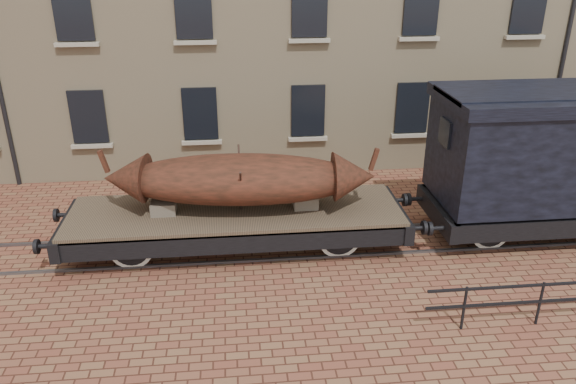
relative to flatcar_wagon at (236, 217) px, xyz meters
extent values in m
plane|color=brown|center=(1.49, 0.00, -0.88)|extent=(90.00, 90.00, 0.00)
cube|color=black|center=(-4.51, 4.96, 1.32)|extent=(1.10, 0.12, 1.70)
cube|color=#A59D87|center=(-4.51, 4.90, 0.37)|extent=(1.30, 0.18, 0.12)
cube|color=black|center=(-1.01, 4.96, 1.32)|extent=(1.10, 0.12, 1.70)
cube|color=#A59D87|center=(-1.01, 4.90, 0.37)|extent=(1.30, 0.18, 0.12)
cube|color=black|center=(2.49, 4.96, 1.32)|extent=(1.10, 0.12, 1.70)
cube|color=#A59D87|center=(2.49, 4.90, 0.37)|extent=(1.30, 0.18, 0.12)
cube|color=black|center=(5.99, 4.96, 1.32)|extent=(1.10, 0.12, 1.70)
cube|color=#A59D87|center=(5.99, 4.90, 0.37)|extent=(1.30, 0.18, 0.12)
cube|color=black|center=(9.49, 4.96, 1.32)|extent=(1.10, 0.12, 1.70)
cube|color=#A59D87|center=(9.49, 4.90, 0.37)|extent=(1.30, 0.18, 0.12)
cube|color=black|center=(-4.51, 4.96, 4.52)|extent=(1.10, 0.12, 1.70)
cube|color=#A59D87|center=(-4.51, 4.90, 3.57)|extent=(1.30, 0.18, 0.12)
cube|color=black|center=(-1.01, 4.96, 4.52)|extent=(1.10, 0.12, 1.70)
cube|color=#A59D87|center=(-1.01, 4.90, 3.57)|extent=(1.30, 0.18, 0.12)
cube|color=black|center=(2.49, 4.96, 4.52)|extent=(1.10, 0.12, 1.70)
cube|color=#A59D87|center=(2.49, 4.90, 3.57)|extent=(1.30, 0.18, 0.12)
cube|color=black|center=(5.99, 4.96, 4.52)|extent=(1.10, 0.12, 1.70)
cube|color=#A59D87|center=(5.99, 4.90, 3.57)|extent=(1.30, 0.18, 0.12)
cube|color=black|center=(9.49, 4.96, 4.52)|extent=(1.10, 0.12, 1.70)
cube|color=#A59D87|center=(9.49, 4.90, 3.57)|extent=(1.30, 0.18, 0.12)
cube|color=#59595E|center=(1.49, -0.72, -0.85)|extent=(30.00, 0.08, 0.06)
cube|color=#59595E|center=(1.49, 0.72, -0.85)|extent=(30.00, 0.08, 0.06)
cylinder|color=black|center=(4.49, -3.80, -0.38)|extent=(0.06, 0.06, 1.00)
cylinder|color=black|center=(6.09, -3.80, -0.38)|extent=(0.06, 0.06, 1.00)
cube|color=brown|center=(0.00, 0.00, 0.16)|extent=(8.26, 2.42, 0.13)
cube|color=black|center=(0.00, -1.12, -0.11)|extent=(8.26, 0.18, 0.50)
cube|color=black|center=(0.00, 1.12, -0.11)|extent=(8.26, 0.18, 0.50)
cube|color=black|center=(-4.13, 0.00, -0.11)|extent=(0.24, 2.53, 0.50)
cylinder|color=black|center=(-4.44, -0.83, -0.11)|extent=(0.39, 0.11, 0.11)
cylinder|color=black|center=(-4.63, -0.83, -0.11)|extent=(0.09, 0.35, 0.35)
cylinder|color=black|center=(-4.44, 0.83, -0.11)|extent=(0.39, 0.11, 0.11)
cylinder|color=black|center=(-4.63, 0.83, -0.11)|extent=(0.09, 0.35, 0.35)
cube|color=black|center=(4.13, 0.00, -0.11)|extent=(0.24, 2.53, 0.50)
cylinder|color=black|center=(4.44, -0.83, -0.11)|extent=(0.39, 0.11, 0.11)
cylinder|color=black|center=(4.63, -0.83, -0.11)|extent=(0.09, 0.35, 0.35)
cylinder|color=black|center=(4.44, 0.83, -0.11)|extent=(0.39, 0.11, 0.11)
cylinder|color=black|center=(4.63, 0.83, -0.11)|extent=(0.09, 0.35, 0.35)
cylinder|color=black|center=(-2.53, 0.00, -0.35)|extent=(0.11, 2.09, 0.11)
cylinder|color=silver|center=(-2.53, -0.72, -0.35)|extent=(1.06, 0.08, 1.06)
cylinder|color=black|center=(-2.53, -0.72, -0.35)|extent=(0.87, 0.11, 0.87)
cube|color=black|center=(-2.53, -0.85, -0.09)|extent=(0.99, 0.09, 0.11)
cylinder|color=silver|center=(-2.53, 0.72, -0.35)|extent=(1.06, 0.08, 1.06)
cylinder|color=black|center=(-2.53, 0.72, -0.35)|extent=(0.87, 0.11, 0.87)
cube|color=black|center=(-2.53, 0.85, -0.09)|extent=(0.99, 0.09, 0.11)
cylinder|color=black|center=(2.53, 0.00, -0.35)|extent=(0.11, 2.09, 0.11)
cylinder|color=silver|center=(2.53, -0.72, -0.35)|extent=(1.06, 0.08, 1.06)
cylinder|color=black|center=(2.53, -0.72, -0.35)|extent=(0.87, 0.11, 0.87)
cube|color=black|center=(2.53, -0.85, -0.09)|extent=(0.99, 0.09, 0.11)
cylinder|color=silver|center=(2.53, 0.72, -0.35)|extent=(1.06, 0.08, 1.06)
cylinder|color=black|center=(2.53, 0.72, -0.35)|extent=(0.87, 0.11, 0.87)
cube|color=black|center=(2.53, 0.85, -0.09)|extent=(0.99, 0.09, 0.11)
cube|color=black|center=(0.00, 0.00, -0.27)|extent=(4.41, 0.07, 0.07)
cube|color=#716453|center=(-1.76, 0.00, 0.38)|extent=(0.61, 0.55, 0.31)
cube|color=#716453|center=(1.76, 0.00, 0.38)|extent=(0.61, 0.55, 0.31)
ellipsoid|color=#5A2618|center=(0.14, 0.00, 1.04)|extent=(6.04, 2.31, 1.18)
cone|color=#5A2618|center=(-2.65, 0.23, 1.09)|extent=(1.11, 1.20, 1.12)
cube|color=#5A2618|center=(-3.11, 0.26, 1.53)|extent=(0.24, 0.14, 0.57)
cone|color=#5A2618|center=(2.94, -0.23, 1.09)|extent=(1.11, 1.20, 1.12)
cube|color=#5A2618|center=(3.39, -0.26, 1.53)|extent=(0.24, 0.14, 0.57)
cylinder|color=#33221C|center=(0.14, -0.48, 0.91)|extent=(0.05, 1.01, 1.41)
cylinder|color=#33221C|center=(0.14, 0.48, 0.91)|extent=(0.05, 1.01, 1.41)
cube|color=black|center=(8.52, 1.20, -0.11)|extent=(6.56, 0.17, 0.49)
cube|color=black|center=(5.24, 0.00, -0.11)|extent=(0.24, 2.62, 0.49)
cylinder|color=black|center=(4.75, -0.87, -0.11)|extent=(0.09, 0.35, 0.35)
cylinder|color=black|center=(4.75, 0.87, -0.11)|extent=(0.09, 0.35, 0.35)
cylinder|color=black|center=(6.44, 0.00, -0.35)|extent=(0.11, 2.08, 0.11)
cylinder|color=silver|center=(6.44, -0.72, -0.35)|extent=(1.05, 0.08, 1.05)
cylinder|color=black|center=(6.44, -0.72, -0.35)|extent=(0.86, 0.11, 0.86)
cylinder|color=silver|center=(6.44, 0.72, -0.35)|extent=(1.05, 0.08, 1.05)
cylinder|color=black|center=(6.44, 0.72, -0.35)|extent=(0.86, 0.11, 0.86)
cube|color=black|center=(8.52, 0.00, 1.47)|extent=(6.56, 2.62, 2.51)
cube|color=black|center=(5.22, 0.00, 2.07)|extent=(0.09, 0.66, 0.66)
camera|label=1|loc=(0.01, -12.74, 6.33)|focal=35.00mm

